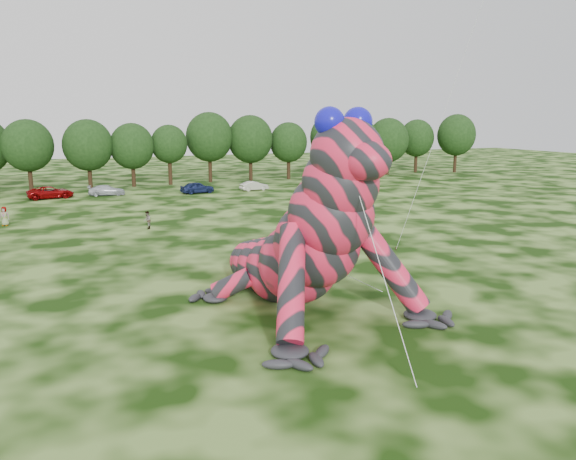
# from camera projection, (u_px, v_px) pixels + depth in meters

# --- Properties ---
(ground) EXTENTS (240.00, 240.00, 0.00)m
(ground) POSITION_uv_depth(u_px,v_px,m) (361.00, 301.00, 30.01)
(ground) COLOR #16330A
(ground) RESTS_ON ground
(inflatable_gecko) EXTENTS (20.80, 23.30, 10.15)m
(inflatable_gecko) POSITION_uv_depth(u_px,v_px,m) (283.00, 206.00, 29.39)
(inflatable_gecko) COLOR #EF2249
(inflatable_gecko) RESTS_ON ground
(tree_6) EXTENTS (6.52, 5.86, 9.49)m
(tree_6) POSITION_uv_depth(u_px,v_px,m) (28.00, 156.00, 73.70)
(tree_6) COLOR black
(tree_6) RESTS_ON ground
(tree_7) EXTENTS (6.68, 6.01, 9.48)m
(tree_7) POSITION_uv_depth(u_px,v_px,m) (88.00, 154.00, 76.64)
(tree_7) COLOR black
(tree_7) RESTS_ON ground
(tree_8) EXTENTS (6.14, 5.53, 8.94)m
(tree_8) POSITION_uv_depth(u_px,v_px,m) (132.00, 155.00, 79.08)
(tree_8) COLOR black
(tree_8) RESTS_ON ground
(tree_9) EXTENTS (5.27, 4.74, 8.68)m
(tree_9) POSITION_uv_depth(u_px,v_px,m) (169.00, 155.00, 81.43)
(tree_9) COLOR black
(tree_9) RESTS_ON ground
(tree_10) EXTENTS (7.09, 6.38, 10.50)m
(tree_10) POSITION_uv_depth(u_px,v_px,m) (210.00, 147.00, 84.76)
(tree_10) COLOR black
(tree_10) RESTS_ON ground
(tree_11) EXTENTS (7.01, 6.31, 10.07)m
(tree_11) POSITION_uv_depth(u_px,v_px,m) (250.00, 148.00, 86.87)
(tree_11) COLOR black
(tree_11) RESTS_ON ground
(tree_12) EXTENTS (5.99, 5.39, 8.97)m
(tree_12) POSITION_uv_depth(u_px,v_px,m) (289.00, 151.00, 88.92)
(tree_12) COLOR black
(tree_12) RESTS_ON ground
(tree_13) EXTENTS (6.83, 6.15, 10.13)m
(tree_13) POSITION_uv_depth(u_px,v_px,m) (330.00, 146.00, 90.95)
(tree_13) COLOR black
(tree_13) RESTS_ON ground
(tree_14) EXTENTS (6.82, 6.14, 9.40)m
(tree_14) POSITION_uv_depth(u_px,v_px,m) (360.00, 147.00, 94.86)
(tree_14) COLOR black
(tree_14) RESTS_ON ground
(tree_15) EXTENTS (7.17, 6.45, 9.63)m
(tree_15) POSITION_uv_depth(u_px,v_px,m) (388.00, 146.00, 95.88)
(tree_15) COLOR black
(tree_15) RESTS_ON ground
(tree_16) EXTENTS (6.26, 5.63, 9.37)m
(tree_16) POSITION_uv_depth(u_px,v_px,m) (416.00, 146.00, 99.99)
(tree_16) COLOR black
(tree_16) RESTS_ON ground
(tree_17) EXTENTS (6.98, 6.28, 10.30)m
(tree_17) POSITION_uv_depth(u_px,v_px,m) (456.00, 143.00, 99.91)
(tree_17) COLOR black
(tree_17) RESTS_ON ground
(car_2) EXTENTS (5.65, 3.24, 1.48)m
(car_2) POSITION_uv_depth(u_px,v_px,m) (51.00, 192.00, 68.06)
(car_2) COLOR #860607
(car_2) RESTS_ON ground
(car_3) EXTENTS (4.65, 2.31, 1.30)m
(car_3) POSITION_uv_depth(u_px,v_px,m) (107.00, 190.00, 70.76)
(car_3) COLOR silver
(car_3) RESTS_ON ground
(car_4) EXTENTS (4.54, 2.34, 1.48)m
(car_4) POSITION_uv_depth(u_px,v_px,m) (197.00, 188.00, 72.79)
(car_4) COLOR navy
(car_4) RESTS_ON ground
(car_5) EXTENTS (3.97, 1.82, 1.26)m
(car_5) POSITION_uv_depth(u_px,v_px,m) (254.00, 186.00, 75.51)
(car_5) COLOR beige
(car_5) RESTS_ON ground
(car_6) EXTENTS (5.63, 3.22, 1.48)m
(car_6) POSITION_uv_depth(u_px,v_px,m) (325.00, 181.00, 80.28)
(car_6) COLOR #27282A
(car_6) RESTS_ON ground
(car_7) EXTENTS (4.73, 2.61, 1.30)m
(car_7) POSITION_uv_depth(u_px,v_px,m) (363.00, 177.00, 86.00)
(car_7) COLOR white
(car_7) RESTS_ON ground
(spectator_3) EXTENTS (0.87, 1.04, 1.66)m
(spectator_3) POSITION_uv_depth(u_px,v_px,m) (302.00, 196.00, 64.04)
(spectator_3) COLOR gray
(spectator_3) RESTS_ON ground
(spectator_1) EXTENTS (0.76, 0.89, 1.60)m
(spectator_1) POSITION_uv_depth(u_px,v_px,m) (147.00, 220.00, 49.30)
(spectator_1) COLOR gray
(spectator_1) RESTS_ON ground
(spectator_4) EXTENTS (1.00, 0.82, 1.76)m
(spectator_4) POSITION_uv_depth(u_px,v_px,m) (4.00, 216.00, 50.79)
(spectator_4) COLOR gray
(spectator_4) RESTS_ON ground
(spectator_5) EXTENTS (1.31, 1.62, 1.73)m
(spectator_5) POSITION_uv_depth(u_px,v_px,m) (302.00, 218.00, 49.84)
(spectator_5) COLOR gray
(spectator_5) RESTS_ON ground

